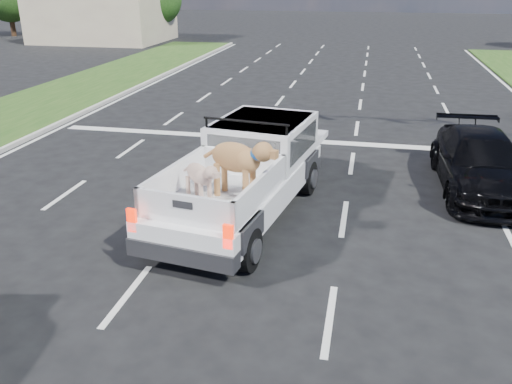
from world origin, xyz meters
TOP-DOWN VIEW (x-y plane):
  - ground at (0.00, 0.00)m, footprint 160.00×160.00m
  - road_markings at (0.00, 6.56)m, footprint 17.75×60.00m
  - building_left at (-20.00, 36.00)m, footprint 10.00×8.00m
  - pickup_truck at (-0.49, 3.76)m, footprint 3.00×6.20m
  - black_coupe at (5.00, 6.54)m, footprint 2.18×5.07m

SIDE VIEW (x-z plane):
  - ground at x=0.00m, z-range 0.00..0.00m
  - road_markings at x=0.00m, z-range 0.00..0.01m
  - black_coupe at x=5.00m, z-range 0.00..1.45m
  - pickup_truck at x=-0.49m, z-range -0.06..2.17m
  - building_left at x=-20.00m, z-range 0.00..4.40m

